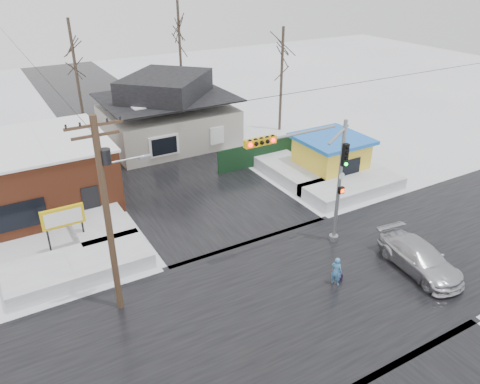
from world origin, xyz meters
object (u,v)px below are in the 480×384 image
utility_pole (108,207)px  kiosk (331,156)px  traffic_signal (318,172)px  marquee_sign (63,218)px  car (420,258)px  pedestrian (336,271)px

utility_pole → kiosk: (17.43, 6.49, -3.65)m
traffic_signal → marquee_sign: size_ratio=2.75×
traffic_signal → car: (3.42, -4.27, -3.83)m
traffic_signal → utility_pole: bearing=177.1°
marquee_sign → pedestrian: bearing=-42.4°
pedestrian → car: (4.37, -1.21, -0.04)m
kiosk → car: kiosk is taller
traffic_signal → utility_pole: utility_pole is taller
marquee_sign → pedestrian: size_ratio=1.70×
car → marquee_sign: bearing=150.7°
pedestrian → kiosk: bearing=-63.1°
car → utility_pole: bearing=167.5°
utility_pole → car: (13.78, -4.81, -4.40)m
pedestrian → traffic_signal: bearing=-41.8°
marquee_sign → utility_pole: bearing=-79.9°
traffic_signal → marquee_sign: (-11.43, 6.53, -2.62)m
pedestrian → car: bearing=-130.1°
utility_pole → car: utility_pole is taller
marquee_sign → kiosk: bearing=1.6°
marquee_sign → car: size_ratio=0.52×
marquee_sign → car: marquee_sign is taller
utility_pole → marquee_sign: 6.87m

